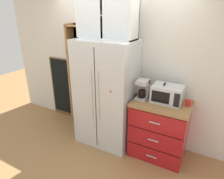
# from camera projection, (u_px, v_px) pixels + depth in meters

# --- Properties ---
(ground_plane) EXTENTS (10.67, 10.67, 0.00)m
(ground_plane) POSITION_uv_depth(u_px,v_px,m) (107.00, 138.00, 3.69)
(ground_plane) COLOR #9E7042
(wall_back_cream) EXTENTS (4.97, 0.10, 2.55)m
(wall_back_cream) POSITION_uv_depth(u_px,v_px,m) (118.00, 67.00, 3.53)
(wall_back_cream) COLOR silver
(wall_back_cream) RESTS_ON ground
(refrigerator) EXTENTS (0.96, 0.71, 1.82)m
(refrigerator) POSITION_uv_depth(u_px,v_px,m) (107.00, 93.00, 3.35)
(refrigerator) COLOR silver
(refrigerator) RESTS_ON ground
(pantry_shelf_column) EXTENTS (0.47, 0.26, 2.01)m
(pantry_shelf_column) POSITION_uv_depth(u_px,v_px,m) (82.00, 75.00, 3.86)
(pantry_shelf_column) COLOR brown
(pantry_shelf_column) RESTS_ON ground
(counter_cabinet) EXTENTS (0.86, 0.64, 0.94)m
(counter_cabinet) POSITION_uv_depth(u_px,v_px,m) (159.00, 129.00, 3.14)
(counter_cabinet) COLOR #A8161C
(counter_cabinet) RESTS_ON ground
(microwave) EXTENTS (0.44, 0.33, 0.26)m
(microwave) POSITION_uv_depth(u_px,v_px,m) (167.00, 94.00, 2.93)
(microwave) COLOR silver
(microwave) RESTS_ON counter_cabinet
(coffee_maker) EXTENTS (0.17, 0.20, 0.31)m
(coffee_maker) POSITION_uv_depth(u_px,v_px,m) (143.00, 89.00, 3.05)
(coffee_maker) COLOR #B7B7BC
(coffee_maker) RESTS_ON counter_cabinet
(mug_red) EXTENTS (0.11, 0.07, 0.09)m
(mug_red) POSITION_uv_depth(u_px,v_px,m) (188.00, 103.00, 2.84)
(mug_red) COLOR red
(mug_red) RESTS_ON counter_cabinet
(mug_charcoal) EXTENTS (0.12, 0.08, 0.08)m
(mug_charcoal) POSITION_uv_depth(u_px,v_px,m) (162.00, 101.00, 2.93)
(mug_charcoal) COLOR #2D2D33
(mug_charcoal) RESTS_ON counter_cabinet
(bottle_amber) EXTENTS (0.06, 0.06, 0.29)m
(bottle_amber) POSITION_uv_depth(u_px,v_px,m) (164.00, 93.00, 2.97)
(bottle_amber) COLOR brown
(bottle_amber) RESTS_ON counter_cabinet
(bottle_cobalt) EXTENTS (0.06, 0.06, 0.29)m
(bottle_cobalt) POSITION_uv_depth(u_px,v_px,m) (163.00, 94.00, 2.93)
(bottle_cobalt) COLOR navy
(bottle_cobalt) RESTS_ON counter_cabinet
(upper_cabinet) EXTENTS (0.92, 0.32, 0.68)m
(upper_cabinet) POSITION_uv_depth(u_px,v_px,m) (108.00, 15.00, 2.92)
(upper_cabinet) COLOR silver
(upper_cabinet) RESTS_ON refrigerator
(chalkboard_menu) EXTENTS (0.60, 0.04, 1.31)m
(chalkboard_menu) POSITION_uv_depth(u_px,v_px,m) (63.00, 88.00, 4.28)
(chalkboard_menu) COLOR brown
(chalkboard_menu) RESTS_ON ground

